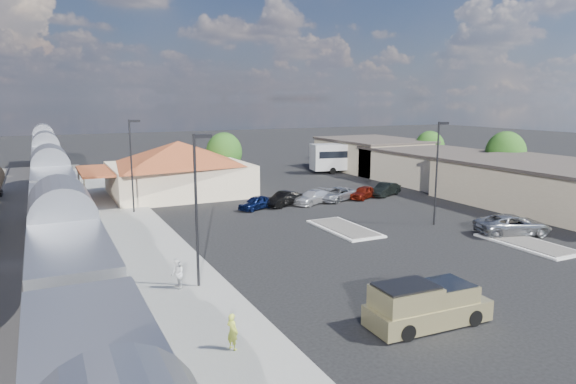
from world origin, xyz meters
name	(u,v)px	position (x,y,z in m)	size (l,w,h in m)	color
ground	(314,241)	(0.00, 0.00, 0.00)	(280.00, 280.00, 0.00)	black
railbed	(14,247)	(-21.00, 8.00, 0.06)	(16.00, 100.00, 0.12)	#4C4944
platform	(143,239)	(-12.00, 6.00, 0.09)	(5.50, 92.00, 0.18)	gray
passenger_train	(53,194)	(-18.00, 13.76, 2.87)	(3.00, 104.00, 5.55)	silver
station_depot	(178,168)	(-4.56, 24.00, 3.13)	(18.35, 12.24, 6.20)	beige
buildings_east	(455,169)	(28.00, 14.28, 2.27)	(14.40, 51.40, 4.80)	#C6B28C
traffic_island_south	(344,228)	(4.00, 2.00, 0.10)	(3.30, 7.50, 0.21)	silver
traffic_island_north	(527,243)	(14.00, -8.00, 0.10)	(3.30, 7.50, 0.21)	silver
lamp_plat_s	(198,199)	(-10.90, -6.00, 5.34)	(1.08, 0.25, 9.00)	black
lamp_plat_n	(132,159)	(-10.90, 16.00, 5.34)	(1.08, 0.25, 9.00)	black
lamp_lot	(438,164)	(12.10, 0.00, 5.34)	(1.08, 0.25, 9.00)	black
tree_east_b	(506,153)	(34.00, 12.00, 4.22)	(4.94, 4.94, 6.96)	#382314
tree_east_c	(429,147)	(34.00, 26.00, 3.76)	(4.41, 4.41, 6.21)	#382314
tree_depot	(224,152)	(3.00, 30.00, 4.02)	(4.71, 4.71, 6.63)	#382314
pickup_truck	(428,305)	(-2.28, -15.61, 1.02)	(6.29, 2.52, 2.15)	tan
suv	(513,225)	(15.38, -5.47, 0.84)	(2.78, 6.04, 1.68)	#96999D
coach_bus	(355,156)	(24.00, 31.01, 2.48)	(13.74, 5.20, 4.31)	silver
person_a	(232,331)	(-11.84, -14.14, 1.00)	(0.60, 0.39, 1.64)	#BFCF40
person_b	(177,274)	(-12.22, -5.93, 1.06)	(0.86, 0.67, 1.77)	white
parked_car_a	(256,203)	(0.36, 12.71, 0.68)	(1.62, 4.02, 1.37)	#0D1944
parked_car_b	(284,199)	(3.56, 13.01, 0.75)	(1.58, 4.54, 1.49)	black
parked_car_c	(312,197)	(6.76, 12.71, 0.72)	(2.01, 4.95, 1.44)	silver
parked_car_d	(337,194)	(9.96, 13.01, 0.72)	(2.38, 5.17, 1.44)	#96999E
parked_car_e	(363,192)	(13.16, 12.71, 0.70)	(1.65, 4.11, 1.40)	maroon
parked_car_f	(385,189)	(16.36, 13.01, 0.74)	(1.58, 4.52, 1.49)	black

